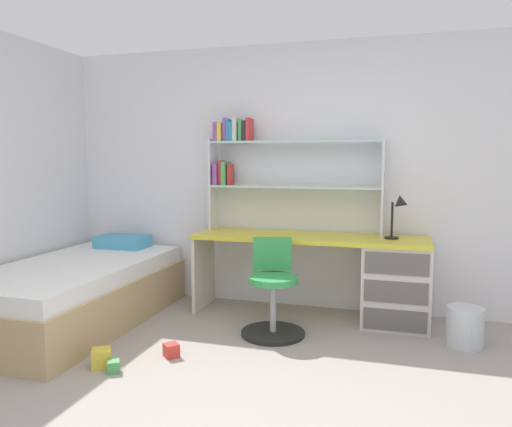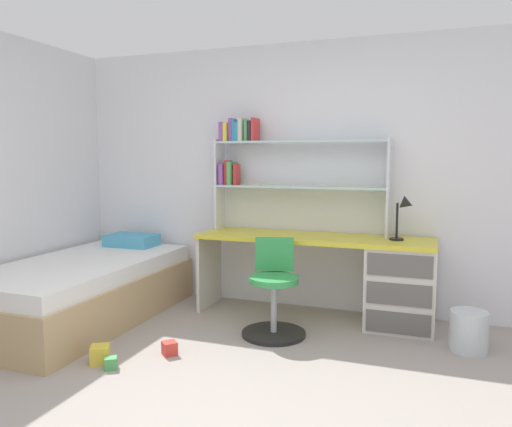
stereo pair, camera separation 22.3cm
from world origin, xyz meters
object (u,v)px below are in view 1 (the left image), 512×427
Objects in this scene: swivel_chair at (273,297)px; bed_platform at (75,293)px; desk_lamp at (400,210)px; toy_block_red_2 at (171,350)px; bookshelf_hutch at (268,161)px; toy_block_green_0 at (114,367)px; waste_bin at (465,327)px; toy_block_yellow_1 at (101,358)px; desk at (372,275)px.

bed_platform is at bearing -172.79° from swivel_chair.
toy_block_red_2 is (-1.56, -1.19, -0.95)m from desk_lamp.
toy_block_red_2 is (-0.59, -0.67, -0.26)m from swivel_chair.
bookshelf_hutch is 2.27m from toy_block_green_0.
bookshelf_hutch is 5.36× the size of waste_bin.
swivel_chair is (0.24, -0.70, -1.10)m from bookshelf_hutch.
swivel_chair is at bearing 7.21° from bed_platform.
toy_block_yellow_1 is (-0.74, -1.66, -1.34)m from bookshelf_hutch.
toy_block_green_0 is at bearing -129.57° from swivel_chair.
toy_block_yellow_1 reaches higher than toy_block_red_2.
desk is 2.68× the size of swivel_chair.
desk_lamp is at bearing 37.51° from toy_block_red_2.
bed_platform reaches higher than toy_block_red_2.
bookshelf_hutch is at bearing 108.71° from swivel_chair.
bed_platform reaches higher than toy_block_green_0.
toy_block_red_2 is (-0.35, -1.37, -1.36)m from bookshelf_hutch.
toy_block_yellow_1 is at bearing -155.50° from waste_bin.
toy_block_yellow_1 is at bearing -142.57° from desk_lamp.
waste_bin is at bearing -27.75° from desk.
desk_lamp reaches higher than bed_platform.
bookshelf_hutch reaches higher than toy_block_yellow_1.
bed_platform is at bearing -148.48° from bookshelf_hutch.
bed_platform is 21.44× the size of toy_block_red_2.
toy_block_yellow_1 is (0.75, -0.74, -0.20)m from bed_platform.
desk_lamp is at bearing 37.43° from toy_block_yellow_1.
desk is 16.74× the size of toy_block_yellow_1.
desk is 1.28× the size of bookshelf_hutch.
toy_block_yellow_1 is (-1.94, -1.49, -0.94)m from desk_lamp.
toy_block_yellow_1 is at bearing -139.18° from desk.
toy_block_green_0 is (-0.84, -1.02, -0.26)m from swivel_chair.
toy_block_green_0 is (-2.32, -1.17, -0.11)m from waste_bin.
bookshelf_hutch reaches higher than waste_bin.
bookshelf_hutch reaches higher than toy_block_red_2.
toy_block_yellow_1 reaches higher than toy_block_green_0.
toy_block_yellow_1 is at bearing -44.59° from bed_platform.
desk is 21.33× the size of toy_block_red_2.
swivel_chair is 1.74m from bed_platform.
waste_bin is at bearing 5.94° from swivel_chair.
toy_block_red_2 is at bearing -21.57° from bed_platform.
desk is 25.88× the size of toy_block_green_0.
bookshelf_hutch reaches higher than bed_platform.
toy_block_red_2 is at bearing -142.49° from desk_lamp.
toy_block_green_0 is at bearing -22.93° from toy_block_yellow_1.
desk is 0.62m from desk_lamp.
toy_block_red_2 is (-1.34, -1.20, -0.37)m from desk.
desk reaches higher than toy_block_yellow_1.
bookshelf_hutch is (-0.99, 0.16, 0.99)m from desk.
bookshelf_hutch is at bearing 31.52° from bed_platform.
desk is at bearing 178.13° from desk_lamp.
swivel_chair is 1.39m from toy_block_yellow_1.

